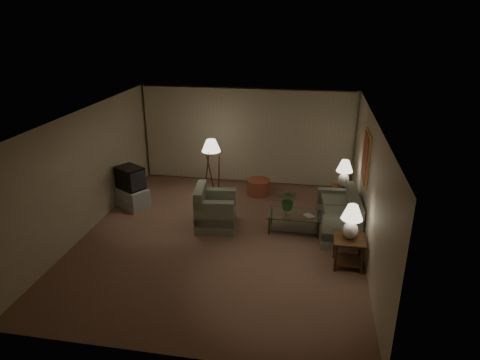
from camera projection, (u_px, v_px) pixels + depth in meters
The scene contains 16 objects.
ground at pixel (221, 237), 9.36m from camera, with size 7.00×7.00×0.00m, color #926851.
room_shell at pixel (235, 142), 10.10m from camera, with size 6.04×7.02×2.72m.
sofa at pixel (338, 217), 9.46m from camera, with size 1.75×1.03×0.73m.
armchair at pixel (216, 211), 9.70m from camera, with size 1.15×1.11×0.78m.
side_table_near at pixel (349, 247), 8.18m from camera, with size 0.59×0.59×0.60m.
side_table_far at pixel (342, 194), 10.57m from camera, with size 0.54×0.45×0.60m.
table_lamp_near at pixel (352, 219), 7.96m from camera, with size 0.40×0.40×0.70m.
table_lamp_far at pixel (344, 171), 10.35m from camera, with size 0.40×0.40×0.69m.
coffee_table at pixel (294, 220), 9.55m from camera, with size 1.21×0.66×0.41m.
tv_cabinet at pixel (132, 197), 10.77m from camera, with size 1.00×0.90×0.50m, color #B4B4B7.
crt_tv at pixel (130, 178), 10.57m from camera, with size 0.80×0.74×0.56m, color black.
floor_lamp at pixel (212, 166), 11.29m from camera, with size 0.50×0.50×1.53m.
ottoman at pixel (259, 187), 11.52m from camera, with size 0.61×0.61×0.41m, color #B3523C.
vase at pixel (288, 211), 9.50m from camera, with size 0.14×0.14×0.14m, color silver.
flowers at pixel (288, 198), 9.39m from camera, with size 0.42×0.37×0.47m, color #367634.
book at pixel (306, 217), 9.37m from camera, with size 0.17×0.23×0.02m, color olive.
Camera 1 is at (1.83, -8.05, 4.62)m, focal length 32.00 mm.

